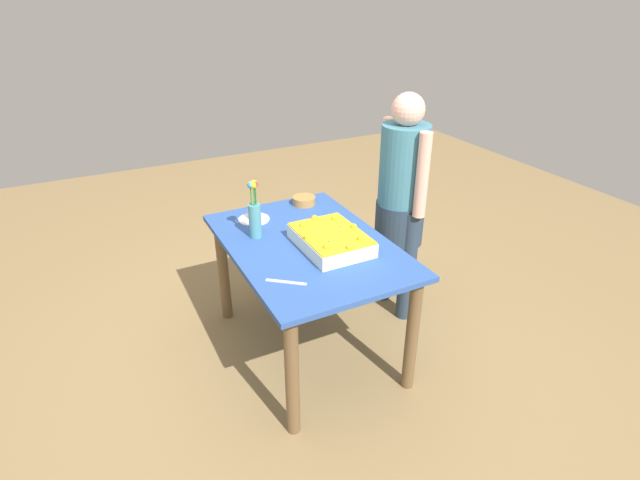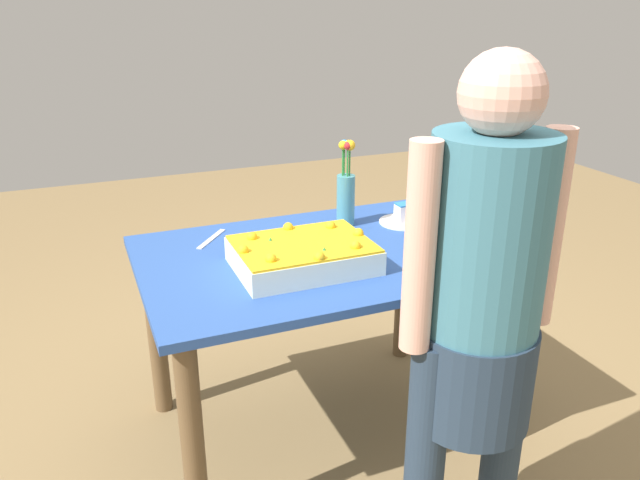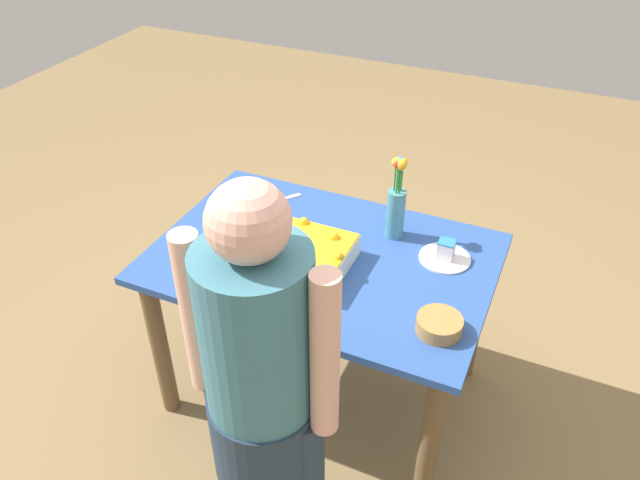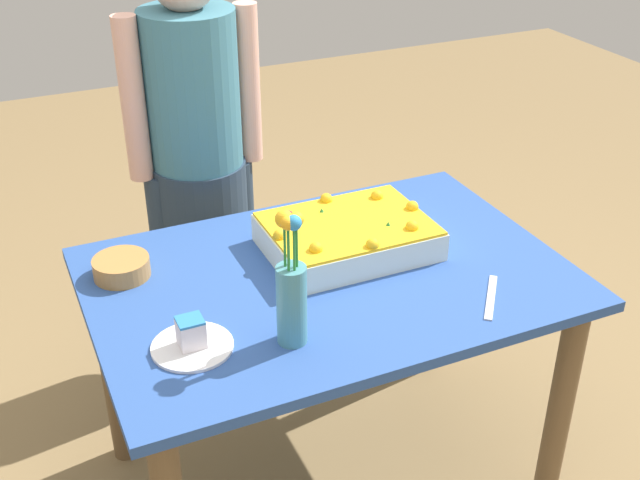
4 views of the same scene
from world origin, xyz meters
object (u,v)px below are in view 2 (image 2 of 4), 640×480
at_px(sheet_cake, 303,255).
at_px(serving_plate_with_slice, 403,218).
at_px(cake_knife, 211,239).
at_px(flower_vase, 346,190).
at_px(person_standing, 480,307).
at_px(fruit_bowl, 477,247).

xyz_separation_m(sheet_cake, serving_plate_with_slice, (-0.53, -0.26, -0.02)).
height_order(cake_knife, flower_vase, flower_vase).
bearing_deg(sheet_cake, person_standing, 110.75).
height_order(sheet_cake, flower_vase, flower_vase).
distance_m(cake_knife, person_standing, 1.11).
distance_m(serving_plate_with_slice, fruit_bowl, 0.39).
bearing_deg(fruit_bowl, serving_plate_with_slice, -78.08).
height_order(serving_plate_with_slice, person_standing, person_standing).
bearing_deg(serving_plate_with_slice, flower_vase, -17.22).
relative_size(serving_plate_with_slice, fruit_bowl, 1.28).
bearing_deg(serving_plate_with_slice, fruit_bowl, 101.92).
height_order(flower_vase, fruit_bowl, flower_vase).
relative_size(serving_plate_with_slice, person_standing, 0.13).
bearing_deg(flower_vase, person_standing, 86.26).
height_order(fruit_bowl, person_standing, person_standing).
height_order(sheet_cake, person_standing, person_standing).
relative_size(serving_plate_with_slice, flower_vase, 0.56).
relative_size(sheet_cake, cake_knife, 2.18).
xyz_separation_m(cake_knife, person_standing, (-0.47, 1.01, 0.11)).
xyz_separation_m(cake_knife, fruit_bowl, (-0.83, 0.49, 0.02)).
bearing_deg(flower_vase, cake_knife, -4.51).
bearing_deg(person_standing, sheet_cake, 20.75).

